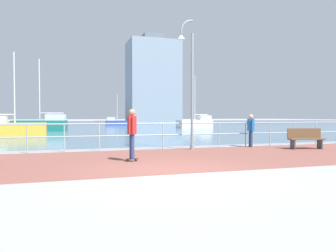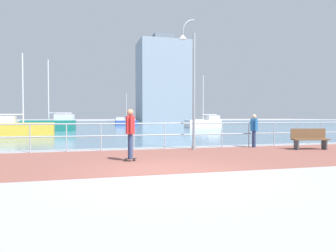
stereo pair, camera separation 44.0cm
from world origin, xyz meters
name	(u,v)px [view 1 (the left image)]	position (x,y,z in m)	size (l,w,h in m)	color
ground	(87,126)	(0.00, 40.00, 0.00)	(220.00, 220.00, 0.00)	#9E9EA3
brick_paving	(149,159)	(0.00, 2.49, 0.00)	(28.00, 6.09, 0.01)	brown
harbor_water	(84,124)	(0.00, 50.53, 0.00)	(180.00, 88.00, 0.00)	slate
waterfront_railing	(132,131)	(0.00, 5.53, 0.81)	(25.25, 0.06, 1.18)	#9EADB7
lamppost	(189,78)	(2.41, 4.91, 3.14)	(0.81, 0.36, 5.68)	gray
skateboarder	(132,130)	(-0.67, 2.08, 1.02)	(0.40, 0.55, 1.70)	black
bystander	(251,128)	(5.67, 5.18, 0.91)	(0.31, 0.56, 1.56)	navy
park_bench	(306,138)	(7.52, 3.64, 0.48)	(1.65, 0.74, 0.92)	brown
sailboat_navy	(196,123)	(12.75, 29.18, 0.63)	(4.90, 2.42, 6.59)	white
sailboat_yellow	(116,122)	(4.70, 42.89, 0.49)	(3.62, 1.13, 5.08)	#284799
sailboat_red	(42,125)	(-5.10, 24.86, 0.67)	(5.15, 2.32, 6.98)	#197266
sailboat_white	(12,128)	(-6.68, 18.33, 0.60)	(4.51, 1.45, 6.30)	gold
tower_concrete	(153,81)	(19.91, 77.88, 11.20)	(13.70, 10.68, 24.05)	#8493A3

